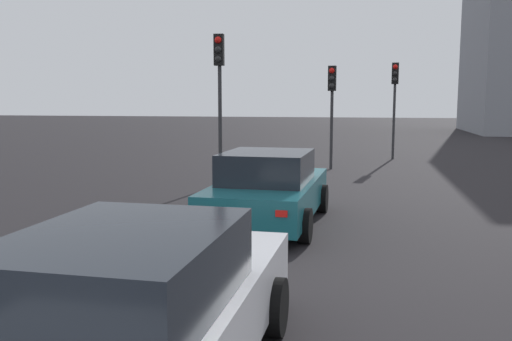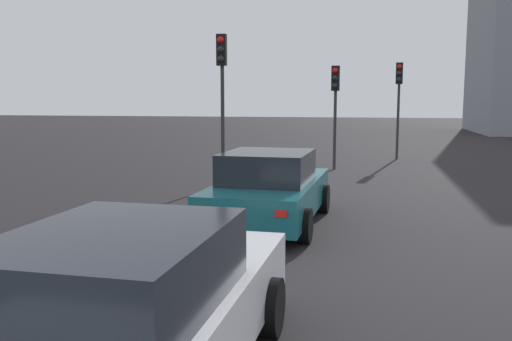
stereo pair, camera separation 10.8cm
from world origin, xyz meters
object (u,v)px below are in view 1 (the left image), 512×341
Objects in this scene: car_teal_lead at (269,189)px; car_white_second at (135,318)px; traffic_light_near_right at (395,90)px; traffic_light_far_left at (332,95)px; traffic_light_near_left at (219,78)px.

car_white_second reaches higher than car_teal_lead.
car_white_second is (-6.76, -0.05, 0.01)m from car_teal_lead.
car_teal_lead is at bearing 1.54° from car_white_second.
car_white_second is at bearing -2.16° from traffic_light_near_right.
traffic_light_near_right is at bearing 154.20° from traffic_light_far_left.
traffic_light_far_left is at bearing -24.63° from traffic_light_near_right.
traffic_light_near_left reaches higher than traffic_light_far_left.
car_white_second is 1.09× the size of traffic_light_near_left.
traffic_light_far_left is (-4.00, 2.43, -0.24)m from traffic_light_near_right.
traffic_light_near_left reaches higher than car_white_second.
traffic_light_near_right reaches higher than car_white_second.
traffic_light_near_right is at bearing -7.68° from car_white_second.
traffic_light_near_right reaches higher than car_teal_lead.
traffic_light_far_left reaches higher than car_teal_lead.
car_white_second is at bearing 10.35° from traffic_light_near_left.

